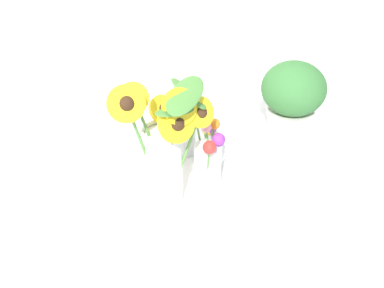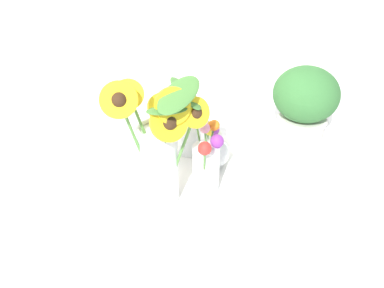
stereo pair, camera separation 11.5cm
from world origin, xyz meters
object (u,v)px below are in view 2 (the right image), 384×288
(serving_tray, at_px, (192,181))
(potted_plant, at_px, (305,102))
(vase_small_center, at_px, (206,162))
(vase_small_back, at_px, (190,128))
(vase_bulb_right, at_px, (214,148))
(mason_jar_sunflowers, at_px, (160,148))

(serving_tray, relative_size, potted_plant, 2.03)
(vase_small_center, height_order, vase_small_back, vase_small_center)
(potted_plant, bearing_deg, vase_bulb_right, -178.00)
(serving_tray, relative_size, mason_jar_sunflowers, 1.34)
(vase_small_back, distance_m, potted_plant, 0.36)
(serving_tray, bearing_deg, vase_small_center, -77.56)
(mason_jar_sunflowers, xyz_separation_m, vase_small_back, (0.17, 0.16, -0.08))
(vase_small_back, bearing_deg, vase_small_center, -105.67)
(serving_tray, relative_size, vase_small_center, 2.34)
(vase_bulb_right, height_order, vase_small_back, vase_small_back)
(vase_small_center, height_order, potted_plant, potted_plant)
(mason_jar_sunflowers, height_order, potted_plant, mason_jar_sunflowers)
(serving_tray, relative_size, vase_small_back, 2.68)
(mason_jar_sunflowers, height_order, vase_bulb_right, mason_jar_sunflowers)
(serving_tray, relative_size, vase_bulb_right, 2.94)
(vase_bulb_right, bearing_deg, vase_small_back, 104.75)
(potted_plant, bearing_deg, mason_jar_sunflowers, -171.50)
(serving_tray, bearing_deg, mason_jar_sunflowers, -159.08)
(potted_plant, bearing_deg, vase_small_back, 167.29)
(vase_small_center, bearing_deg, vase_bulb_right, 47.41)
(serving_tray, distance_m, vase_small_back, 0.16)
(vase_bulb_right, bearing_deg, potted_plant, 2.00)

